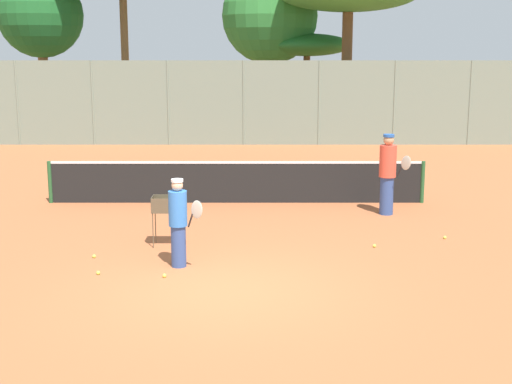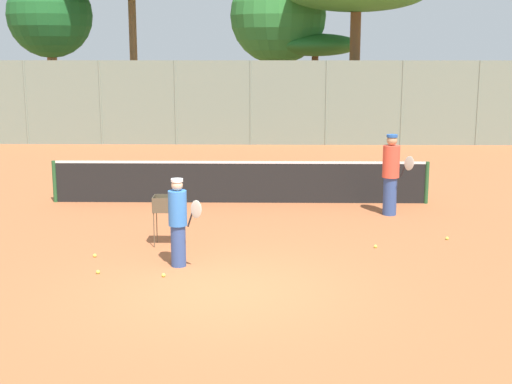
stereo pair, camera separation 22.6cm
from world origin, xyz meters
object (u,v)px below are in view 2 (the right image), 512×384
at_px(ball_cart, 168,208).
at_px(parked_car, 104,122).
at_px(tennis_net, 240,181).
at_px(player_white_outfit, 391,174).
at_px(player_red_cap, 178,221).

bearing_deg(ball_cart, parked_car, 106.79).
bearing_deg(ball_cart, tennis_net, 72.39).
relative_size(tennis_net, ball_cart, 9.56).
bearing_deg(player_white_outfit, tennis_net, -145.07).
bearing_deg(player_red_cap, player_white_outfit, 87.16).
bearing_deg(parked_car, ball_cart, -73.21).
relative_size(player_white_outfit, ball_cart, 1.91).
distance_m(player_white_outfit, ball_cart, 5.57).
bearing_deg(parked_car, tennis_net, -64.03).
bearing_deg(player_red_cap, parked_car, 151.29).
relative_size(player_red_cap, parked_car, 0.38).
xyz_separation_m(player_red_cap, parked_car, (-5.62, 18.73, -0.17)).
xyz_separation_m(tennis_net, player_red_cap, (-0.88, -5.39, 0.28)).
distance_m(ball_cart, parked_car, 18.11).
bearing_deg(player_white_outfit, parked_car, 179.14).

